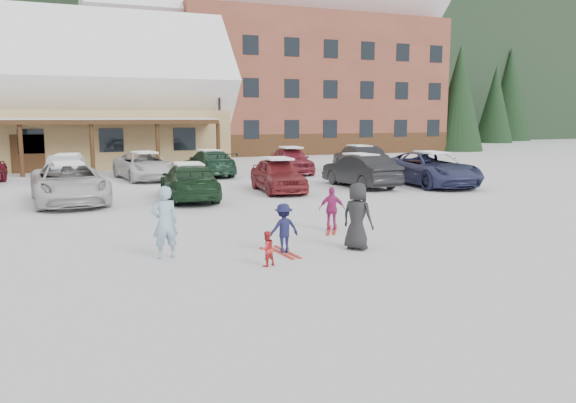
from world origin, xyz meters
name	(u,v)px	position (x,y,z in m)	size (l,w,h in m)	color
ground	(292,249)	(0.00, 0.00, 0.00)	(160.00, 160.00, 0.00)	silver
forested_hillside	(92,17)	(0.00, 85.00, 19.00)	(300.00, 70.00, 38.00)	black
alpine_hotel	(282,58)	(14.27, 38.00, 8.63)	(31.48, 14.01, 21.48)	brown
lamp_post	(219,110)	(4.63, 24.31, 3.65)	(0.50, 0.25, 6.49)	black
conifer_1	(459,84)	(30.00, 32.00, 6.26)	(4.84, 4.84, 11.22)	black
conifer_3	(182,97)	(6.00, 44.00, 5.12)	(3.96, 3.96, 9.18)	black
conifer_4	(411,89)	(34.00, 46.00, 6.54)	(5.06, 5.06, 11.73)	black
adult_skier	(165,222)	(-2.99, 0.18, 0.82)	(0.60, 0.39, 1.64)	#8DB0C7
toddler_red	(267,249)	(-1.10, -1.30, 0.38)	(0.37, 0.29, 0.76)	red
child_navy	(284,228)	(-0.34, -0.33, 0.59)	(0.76, 0.43, 1.17)	#16173D
skis_child_navy	(284,252)	(-0.34, -0.33, 0.01)	(0.20, 1.40, 0.03)	red
child_magenta	(332,209)	(1.87, 1.62, 0.62)	(0.72, 0.30, 1.23)	#AC2671
skis_child_magenta	(332,230)	(1.87, 1.62, 0.01)	(0.20, 1.40, 0.03)	red
bystander_dark	(357,216)	(1.44, -0.64, 0.81)	(0.79, 0.51, 1.62)	black
parked_car_2	(69,183)	(-4.92, 9.78, 0.75)	(2.49, 5.40, 1.50)	silver
parked_car_3	(189,182)	(-0.61, 9.05, 0.70)	(1.95, 4.81, 1.39)	#16311B
parked_car_4	(278,175)	(3.39, 9.99, 0.72)	(1.70, 4.22, 1.44)	maroon
parked_car_5	(360,171)	(7.49, 10.18, 0.75)	(1.59, 4.55, 1.50)	black
parked_car_6	(431,169)	(10.80, 9.44, 0.78)	(2.59, 5.62, 1.56)	navy
parked_car_9	(68,169)	(-4.91, 16.54, 0.70)	(1.48, 4.25, 1.40)	#B3B3B8
parked_car_10	(145,166)	(-1.25, 16.97, 0.70)	(2.33, 5.06, 1.41)	silver
parked_car_11	(209,163)	(2.25, 17.55, 0.70)	(1.96, 4.82, 1.40)	#1C3E2A
parked_car_12	(291,160)	(6.86, 17.11, 0.75)	(1.76, 4.38, 1.49)	maroon
parked_car_13	(359,159)	(10.95, 16.61, 0.76)	(1.61, 4.63, 1.52)	black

